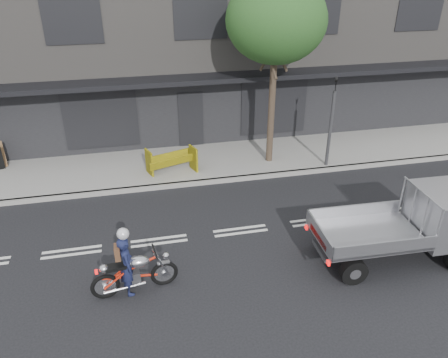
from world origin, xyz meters
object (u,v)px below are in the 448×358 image
construction_barrier (172,163)px  flatbed_ute (432,218)px  rider (127,266)px  motorcycle (134,272)px  traffic_light_pole (330,127)px  street_tree (276,21)px

construction_barrier → flatbed_ute: bearing=-43.2°
rider → motorcycle: bearing=-97.2°
traffic_light_pole → construction_barrier: traffic_light_pole is taller
flatbed_ute → rider: bearing=-179.3°
street_tree → traffic_light_pole: (2.00, -0.85, -3.63)m
street_tree → motorcycle: (-5.31, -6.12, -4.72)m
traffic_light_pole → flatbed_ute: bearing=-85.3°
motorcycle → rider: size_ratio=1.34×
street_tree → rider: size_ratio=4.29×
flatbed_ute → construction_barrier: flatbed_ute is taller
traffic_light_pole → motorcycle: bearing=-144.2°
rider → flatbed_ute: size_ratio=0.36×
motorcycle → flatbed_ute: (7.76, -0.17, 0.58)m
street_tree → motorcycle: street_tree is taller
rider → construction_barrier: (1.69, 5.67, -0.15)m
construction_barrier → motorcycle: bearing=-105.2°
rider → flatbed_ute: flatbed_ute is taller
street_tree → flatbed_ute: 7.92m
rider → construction_barrier: bearing=-23.8°
motorcycle → street_tree: bearing=41.8°
traffic_light_pole → motorcycle: size_ratio=1.66×
street_tree → construction_barrier: 6.00m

